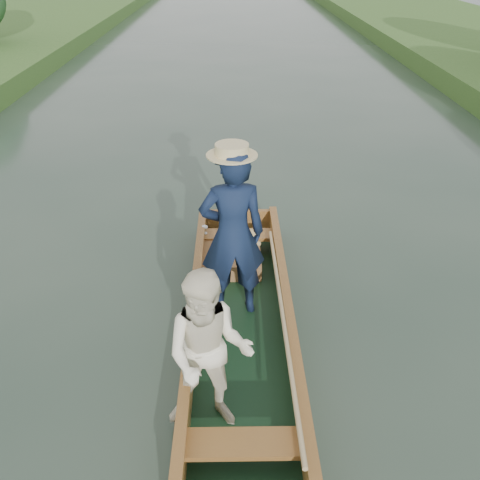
{
  "coord_description": "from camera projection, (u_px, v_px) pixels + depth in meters",
  "views": [
    {
      "loc": [
        -0.08,
        -4.55,
        3.85
      ],
      "look_at": [
        0.0,
        0.6,
        0.95
      ],
      "focal_mm": 40.0,
      "sensor_mm": 36.0,
      "label": 1
    }
  ],
  "objects": [
    {
      "name": "trees_far",
      "position": [
        306.0,
        14.0,
        11.32
      ],
      "size": [
        22.58,
        16.17,
        4.46
      ],
      "color": "#47331E",
      "rests_on": "ground"
    },
    {
      "name": "ground",
      "position": [
        241.0,
        342.0,
        5.85
      ],
      "size": [
        120.0,
        120.0,
        0.0
      ],
      "primitive_type": "plane",
      "color": "#283D30",
      "rests_on": "ground"
    },
    {
      "name": "punt",
      "position": [
        230.0,
        299.0,
        5.48
      ],
      "size": [
        1.24,
        5.0,
        2.07
      ],
      "color": "black",
      "rests_on": "ground"
    }
  ]
}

